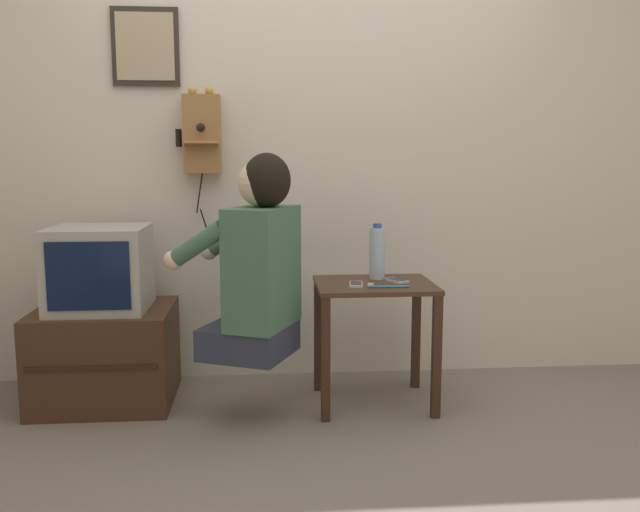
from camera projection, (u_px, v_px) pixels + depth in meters
The scene contains 12 objects.
ground_plane at pixel (319, 457), 2.71m from camera, with size 14.00×14.00×0.00m, color slate.
wall_back at pixel (302, 141), 3.60m from camera, with size 6.80×0.05×2.55m.
side_table at pixel (374, 309), 3.24m from camera, with size 0.56×0.47×0.60m.
person at pixel (257, 263), 2.98m from camera, with size 0.61×0.55×0.90m.
tv_stand at pixel (106, 355), 3.30m from camera, with size 0.65×0.56×0.47m.
television at pixel (100, 268), 3.22m from camera, with size 0.45×0.44×0.40m.
wall_phone_antique at pixel (202, 134), 3.47m from camera, with size 0.23×0.19×0.81m.
framed_picture at pixel (145, 47), 3.43m from camera, with size 0.34×0.03×0.39m.
cell_phone_held at pixel (356, 284), 3.15m from camera, with size 0.08×0.13×0.01m.
cell_phone_spare at pixel (397, 280), 3.25m from camera, with size 0.10×0.14×0.01m.
water_bottle at pixel (377, 253), 3.31m from camera, with size 0.08×0.08×0.27m.
toothbrush at pixel (385, 286), 3.10m from camera, with size 0.19×0.02×0.02m.
Camera 1 is at (-0.21, -2.55, 1.19)m, focal length 38.00 mm.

